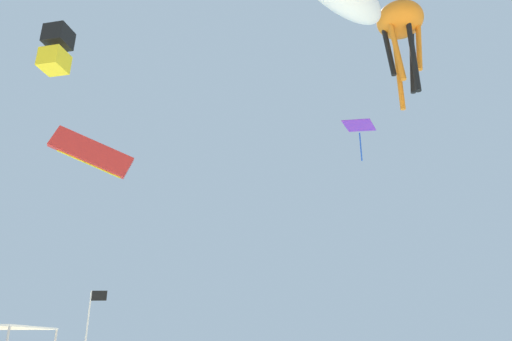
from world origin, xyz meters
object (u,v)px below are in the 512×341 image
object	(u,v)px
banner_flag	(88,332)
kite_box_black	(56,49)
kite_parafoil_red	(91,153)
kite_octopus_orange	(401,25)
kite_diamond_purple	(359,127)

from	to	relation	value
banner_flag	kite_box_black	world-z (taller)	kite_box_black
kite_parafoil_red	kite_octopus_orange	xyz separation A→B (m)	(22.17, -5.43, 6.58)
kite_box_black	kite_diamond_purple	distance (m)	26.32
banner_flag	kite_octopus_orange	distance (m)	26.39
kite_parafoil_red	kite_octopus_orange	world-z (taller)	kite_octopus_orange
banner_flag	kite_diamond_purple	bearing A→B (deg)	56.30
kite_box_black	kite_octopus_orange	size ratio (longest dim) A/B	0.37
banner_flag	kite_box_black	size ratio (longest dim) A/B	1.34
banner_flag	kite_parafoil_red	bearing A→B (deg)	115.91
banner_flag	kite_parafoil_red	size ratio (longest dim) A/B	0.60
banner_flag	kite_diamond_purple	distance (m)	31.51
kite_box_black	kite_octopus_orange	world-z (taller)	kite_octopus_orange
kite_diamond_purple	kite_octopus_orange	world-z (taller)	kite_octopus_orange
kite_box_black	banner_flag	bearing A→B (deg)	-118.29
banner_flag	kite_diamond_purple	xyz separation A→B (m)	(14.30, 21.44, 18.12)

